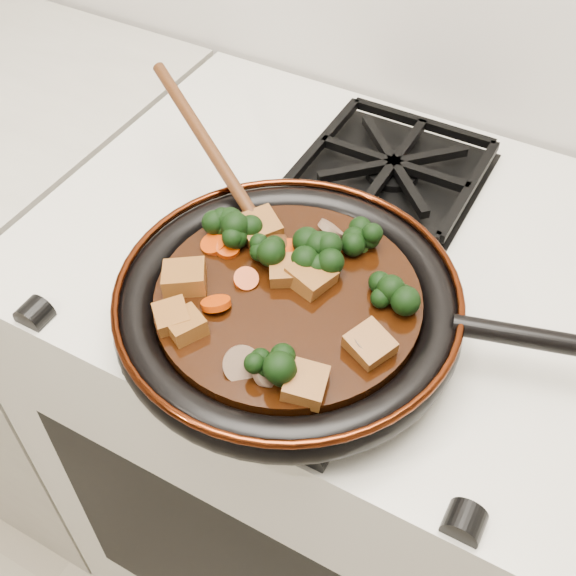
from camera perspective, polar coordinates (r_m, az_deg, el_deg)
The scene contains 34 objects.
stove at distance 1.25m, azimuth 3.38°, elevation -11.21°, with size 0.76×0.60×0.90m, color beige.
burner_grate_front at distance 0.80m, azimuth 0.34°, elevation -1.64°, with size 0.23×0.23×0.03m, color black, non-canonical shape.
burner_grate_back at distance 0.98m, azimuth 8.29°, elevation 9.32°, with size 0.23×0.23×0.03m, color black, non-canonical shape.
skillet at distance 0.76m, azimuth 0.14°, elevation -1.34°, with size 0.48×0.37×0.05m.
braising_sauce at distance 0.76m, azimuth 0.00°, elevation -1.07°, with size 0.28×0.28×0.02m, color black.
tofu_cube_0 at distance 0.76m, azimuth -8.18°, elevation 0.80°, with size 0.04×0.04×0.02m, color brown.
tofu_cube_1 at distance 0.67m, azimuth 1.38°, elevation -7.60°, with size 0.04×0.04×0.02m, color brown.
tofu_cube_2 at distance 0.81m, azimuth -2.28°, elevation 4.74°, with size 0.04×0.04×0.02m, color brown.
tofu_cube_3 at distance 0.76m, azimuth 0.05°, elevation 1.31°, with size 0.04×0.04×0.02m, color brown.
tofu_cube_4 at distance 0.70m, azimuth 6.47°, elevation -4.55°, with size 0.04×0.04×0.02m, color brown.
tofu_cube_5 at distance 0.73m, azimuth -9.14°, elevation -2.30°, with size 0.04×0.03×0.02m, color brown.
tofu_cube_6 at distance 0.72m, azimuth -8.11°, elevation -2.95°, with size 0.03×0.04×0.02m, color brown.
tofu_cube_7 at distance 0.76m, azimuth 1.80°, elevation 0.84°, with size 0.04×0.04×0.02m, color brown.
broccoli_floret_0 at distance 0.79m, azimuth -3.89°, elevation 4.13°, with size 0.06×0.06×0.05m, color black, non-canonical shape.
broccoli_floret_1 at distance 0.74m, azimuth 8.71°, elevation -0.61°, with size 0.06×0.06×0.05m, color black, non-canonical shape.
broccoli_floret_2 at distance 0.75m, azimuth 7.90°, elevation -0.52°, with size 0.06×0.06×0.05m, color black, non-canonical shape.
broccoli_floret_3 at distance 0.78m, azimuth -1.71°, elevation 3.22°, with size 0.06×0.06×0.05m, color black, non-canonical shape.
broccoli_floret_4 at distance 0.77m, azimuth 2.63°, elevation 2.32°, with size 0.06×0.06×0.05m, color black, non-canonical shape.
broccoli_floret_5 at distance 0.78m, azimuth 2.58°, elevation 3.45°, with size 0.06×0.06×0.06m, color black, non-canonical shape.
broccoli_floret_6 at distance 0.79m, azimuth 6.01°, elevation 3.71°, with size 0.06×0.06×0.05m, color black, non-canonical shape.
broccoli_floret_7 at distance 0.68m, azimuth -1.46°, elevation -6.33°, with size 0.06×0.06×0.06m, color black, non-canonical shape.
broccoli_floret_8 at distance 0.81m, azimuth -4.75°, elevation 4.86°, with size 0.06×0.06×0.05m, color black, non-canonical shape.
broccoli_floret_9 at distance 0.81m, azimuth -4.70°, elevation 4.41°, with size 0.06×0.06×0.05m, color black, non-canonical shape.
carrot_coin_0 at distance 0.80m, azimuth -5.88°, elevation 3.47°, with size 0.03×0.03×0.01m, color #A62F04.
carrot_coin_1 at distance 0.79m, azimuth -4.77°, elevation 3.12°, with size 0.03×0.03×0.01m, color #A62F04.
carrot_coin_2 at distance 0.76m, azimuth -3.34°, elevation 0.70°, with size 0.03×0.03×0.01m, color #A62F04.
carrot_coin_3 at distance 0.74m, azimuth -5.71°, elevation -1.23°, with size 0.03×0.03×0.01m, color #A62F04.
carrot_coin_4 at distance 0.79m, azimuth 0.22°, elevation 3.11°, with size 0.03×0.03×0.01m, color #A62F04.
mushroom_slice_0 at distance 0.81m, azimuth 3.46°, elevation 4.61°, with size 0.03×0.03×0.01m, color brown.
mushroom_slice_1 at distance 0.70m, azimuth 6.18°, elevation -4.50°, with size 0.03×0.03×0.01m, color brown.
mushroom_slice_2 at distance 0.81m, azimuth -2.14°, elevation 4.98°, with size 0.04×0.04×0.01m, color brown.
mushroom_slice_3 at distance 0.68m, azimuth -1.59°, elevation -6.60°, with size 0.03×0.03×0.01m, color brown.
mushroom_slice_4 at distance 0.69m, azimuth -3.66°, elevation -6.05°, with size 0.04×0.04×0.01m, color brown.
wooden_spoon at distance 0.84m, azimuth -4.44°, elevation 8.31°, with size 0.17×0.11×0.29m.
Camera 1 is at (0.25, 1.10, 1.52)m, focal length 45.00 mm.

